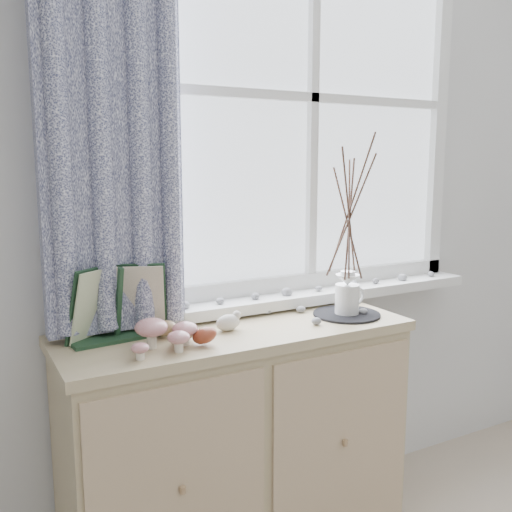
# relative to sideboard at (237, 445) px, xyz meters

# --- Properties ---
(sideboard) EXTENTS (1.20, 0.45, 0.85)m
(sideboard) POSITION_rel_sideboard_xyz_m (0.00, 0.00, 0.00)
(sideboard) COLOR tan
(sideboard) RESTS_ON ground
(botanical_book) EXTENTS (0.36, 0.16, 0.25)m
(botanical_book) POSITION_rel_sideboard_xyz_m (-0.38, 0.04, 0.55)
(botanical_book) COLOR #1C3B23
(botanical_book) RESTS_ON sideboard
(toadstool_cluster) EXTENTS (0.23, 0.16, 0.09)m
(toadstool_cluster) POSITION_rel_sideboard_xyz_m (-0.29, -0.09, 0.48)
(toadstool_cluster) COLOR white
(toadstool_cluster) RESTS_ON sideboard
(wooden_eggs) EXTENTS (0.14, 0.18, 0.08)m
(wooden_eggs) POSITION_rel_sideboard_xyz_m (-0.21, -0.05, 0.46)
(wooden_eggs) COLOR tan
(wooden_eggs) RESTS_ON sideboard
(songbird_figurine) EXTENTS (0.13, 0.07, 0.06)m
(songbird_figurine) POSITION_rel_sideboard_xyz_m (-0.04, -0.01, 0.46)
(songbird_figurine) COLOR silver
(songbird_figurine) RESTS_ON sideboard
(crocheted_doily) EXTENTS (0.24, 0.24, 0.01)m
(crocheted_doily) POSITION_rel_sideboard_xyz_m (0.43, -0.05, 0.43)
(crocheted_doily) COLOR black
(crocheted_doily) RESTS_ON sideboard
(twig_pitcher) EXTENTS (0.26, 0.26, 0.66)m
(twig_pitcher) POSITION_rel_sideboard_xyz_m (0.43, -0.05, 0.81)
(twig_pitcher) COLOR white
(twig_pitcher) RESTS_ON crocheted_doily
(sideboard_pebbles) EXTENTS (0.34, 0.23, 0.02)m
(sideboard_pebbles) POSITION_rel_sideboard_xyz_m (0.30, 0.00, 0.44)
(sideboard_pebbles) COLOR gray
(sideboard_pebbles) RESTS_ON sideboard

